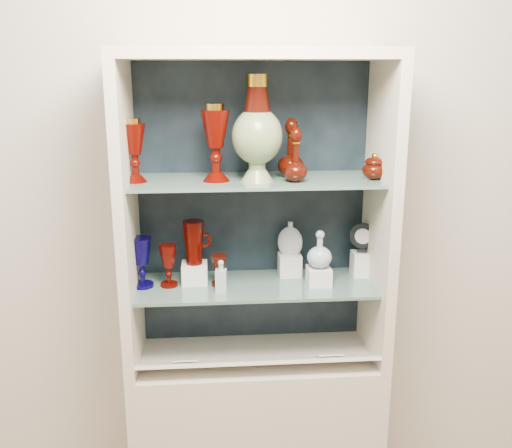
{
  "coord_description": "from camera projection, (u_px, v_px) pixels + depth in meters",
  "views": [
    {
      "loc": [
        -0.17,
        -0.55,
        1.87
      ],
      "look_at": [
        0.0,
        1.53,
        1.3
      ],
      "focal_mm": 40.0,
      "sensor_mm": 36.0,
      "label": 1
    }
  ],
  "objects": [
    {
      "name": "wall_back",
      "position": [
        252.0,
        187.0,
        2.35
      ],
      "size": [
        3.5,
        0.02,
        2.8
      ],
      "primitive_type": "cube",
      "color": "beige",
      "rests_on": "ground"
    },
    {
      "name": "cabinet_base",
      "position": [
        256.0,
        435.0,
        2.41
      ],
      "size": [
        1.0,
        0.4,
        0.75
      ],
      "primitive_type": "cube",
      "color": "beige",
      "rests_on": "ground"
    },
    {
      "name": "cabinet_back_panel",
      "position": [
        252.0,
        206.0,
        2.34
      ],
      "size": [
        0.98,
        0.02,
        1.15
      ],
      "primitive_type": "cube",
      "color": "black",
      "rests_on": "cabinet_base"
    },
    {
      "name": "cabinet_side_left",
      "position": [
        128.0,
        220.0,
        2.12
      ],
      "size": [
        0.04,
        0.4,
        1.15
      ],
      "primitive_type": "cube",
      "color": "beige",
      "rests_on": "cabinet_base"
    },
    {
      "name": "cabinet_side_right",
      "position": [
        380.0,
        215.0,
        2.19
      ],
      "size": [
        0.04,
        0.4,
        1.15
      ],
      "primitive_type": "cube",
      "color": "beige",
      "rests_on": "cabinet_base"
    },
    {
      "name": "cabinet_top_cap",
      "position": [
        256.0,
        54.0,
        2.0
      ],
      "size": [
        1.0,
        0.4,
        0.04
      ],
      "primitive_type": "cube",
      "color": "beige",
      "rests_on": "cabinet_side_left"
    },
    {
      "name": "shelf_lower",
      "position": [
        256.0,
        285.0,
        2.25
      ],
      "size": [
        0.92,
        0.34,
        0.01
      ],
      "primitive_type": "cube",
      "color": "slate",
      "rests_on": "cabinet_side_left"
    },
    {
      "name": "shelf_upper",
      "position": [
        256.0,
        181.0,
        2.14
      ],
      "size": [
        0.92,
        0.34,
        0.01
      ],
      "primitive_type": "cube",
      "color": "slate",
      "rests_on": "cabinet_side_left"
    },
    {
      "name": "label_ledge",
      "position": [
        258.0,
        362.0,
        2.19
      ],
      "size": [
        0.92,
        0.17,
        0.09
      ],
      "primitive_type": "cube",
      "rotation": [
        -0.44,
        0.0,
        0.0
      ],
      "color": "beige",
      "rests_on": "cabinet_base"
    },
    {
      "name": "label_card_0",
      "position": [
        186.0,
        361.0,
        2.17
      ],
      "size": [
        0.1,
        0.06,
        0.03
      ],
      "primitive_type": "cube",
      "rotation": [
        -0.44,
        0.0,
        0.0
      ],
      "color": "white",
      "rests_on": "label_ledge"
    },
    {
      "name": "label_card_1",
      "position": [
        330.0,
        355.0,
        2.21
      ],
      "size": [
        0.1,
        0.06,
        0.03
      ],
      "primitive_type": "cube",
      "rotation": [
        -0.44,
        0.0,
        0.0
      ],
      "color": "white",
      "rests_on": "label_ledge"
    },
    {
      "name": "pedestal_lamp_left",
      "position": [
        134.0,
        151.0,
        2.05
      ],
      "size": [
        0.11,
        0.11,
        0.23
      ],
      "primitive_type": null,
      "rotation": [
        0.0,
        0.0,
        -0.32
      ],
      "color": "#4A0500",
      "rests_on": "shelf_upper"
    },
    {
      "name": "pedestal_lamp_right",
      "position": [
        216.0,
        143.0,
        2.07
      ],
      "size": [
        0.14,
        0.14,
        0.28
      ],
      "primitive_type": null,
      "rotation": [
        0.0,
        0.0,
        0.39
      ],
      "color": "#4A0500",
      "rests_on": "shelf_upper"
    },
    {
      "name": "enamel_urn",
      "position": [
        257.0,
        129.0,
        2.05
      ],
      "size": [
        0.19,
        0.19,
        0.38
      ],
      "primitive_type": null,
      "rotation": [
        0.0,
        0.0,
        -0.01
      ],
      "color": "#0E421E",
      "rests_on": "shelf_upper"
    },
    {
      "name": "ruby_decanter_a",
      "position": [
        296.0,
        152.0,
        2.05
      ],
      "size": [
        0.1,
        0.1,
        0.22
      ],
      "primitive_type": null,
      "rotation": [
        0.0,
        0.0,
        -0.11
      ],
      "color": "#3B0C04",
      "rests_on": "shelf_upper"
    },
    {
      "name": "ruby_decanter_b",
      "position": [
        291.0,
        146.0,
        2.15
      ],
      "size": [
        0.13,
        0.13,
        0.24
      ],
      "primitive_type": null,
      "rotation": [
        0.0,
        0.0,
        0.38
      ],
      "color": "#3B0C04",
      "rests_on": "shelf_upper"
    },
    {
      "name": "lidded_bowl",
      "position": [
        374.0,
        166.0,
        2.12
      ],
      "size": [
        0.09,
        0.09,
        0.1
      ],
      "primitive_type": null,
      "rotation": [
        0.0,
        0.0,
        -0.01
      ],
      "color": "#3B0C04",
      "rests_on": "shelf_upper"
    },
    {
      "name": "cobalt_goblet",
      "position": [
        142.0,
        262.0,
        2.19
      ],
      "size": [
        0.11,
        0.11,
        0.2
      ],
      "primitive_type": null,
      "rotation": [
        0.0,
        0.0,
        0.33
      ],
      "color": "#06013C",
      "rests_on": "shelf_lower"
    },
    {
      "name": "ruby_goblet_tall",
      "position": [
        168.0,
        266.0,
        2.21
      ],
      "size": [
        0.08,
        0.08,
        0.17
      ],
      "primitive_type": null,
      "rotation": [
        0.0,
        0.0,
        -0.19
      ],
      "color": "#4A0500",
      "rests_on": "shelf_lower"
    },
    {
      "name": "ruby_goblet_small",
      "position": [
        219.0,
        270.0,
        2.22
      ],
      "size": [
        0.08,
        0.08,
        0.12
      ],
      "primitive_type": null,
      "rotation": [
        0.0,
        0.0,
        -0.35
      ],
      "color": "#3B0C04",
      "rests_on": "shelf_lower"
    },
    {
      "name": "riser_ruby_pitcher",
      "position": [
        195.0,
        273.0,
        2.25
      ],
      "size": [
        0.1,
        0.1,
        0.08
      ],
      "primitive_type": "cube",
      "color": "silver",
      "rests_on": "shelf_lower"
    },
    {
      "name": "ruby_pitcher",
      "position": [
        194.0,
        243.0,
        2.22
      ],
      "size": [
        0.13,
        0.08,
        0.17
      ],
      "primitive_type": null,
      "rotation": [
        0.0,
        0.0,
        -0.01
      ],
      "color": "#4A0500",
      "rests_on": "riser_ruby_pitcher"
    },
    {
      "name": "clear_square_bottle",
      "position": [
        221.0,
        275.0,
        2.16
      ],
      "size": [
        0.05,
        0.05,
        0.12
      ],
      "primitive_type": null,
      "rotation": [
        0.0,
        0.0,
        -0.1
      ],
      "color": "#9EB3B9",
      "rests_on": "shelf_lower"
    },
    {
      "name": "riser_flat_flask",
      "position": [
        290.0,
        265.0,
        2.33
      ],
      "size": [
        0.09,
        0.09,
        0.09
      ],
      "primitive_type": "cube",
      "color": "silver",
      "rests_on": "shelf_lower"
    },
    {
      "name": "flat_flask",
      "position": [
        290.0,
        238.0,
        2.3
      ],
      "size": [
        0.11,
        0.07,
        0.14
      ],
      "primitive_type": null,
      "rotation": [
        0.0,
        0.0,
        -0.26
      ],
      "color": "#A8B0BB",
      "rests_on": "riser_flat_flask"
    },
    {
      "name": "riser_clear_round_decanter",
      "position": [
        319.0,
        276.0,
        2.23
      ],
      "size": [
        0.09,
        0.09,
        0.07
      ],
      "primitive_type": "cube",
      "color": "silver",
      "rests_on": "shelf_lower"
    },
    {
      "name": "clear_round_decanter",
      "position": [
        320.0,
        250.0,
        2.2
      ],
      "size": [
        0.13,
        0.13,
        0.14
      ],
      "primitive_type": null,
      "rotation": [
        0.0,
        0.0,
        0.4
      ],
      "color": "#9EB3B9",
      "rests_on": "riser_clear_round_decanter"
    },
    {
      "name": "riser_cameo_medallion",
      "position": [
        361.0,
        264.0,
        2.33
      ],
      "size": [
        0.08,
        0.08,
        0.1
      ],
      "primitive_type": "cube",
      "color": "silver",
      "rests_on": "shelf_lower"
    },
    {
      "name": "cameo_medallion",
      "position": [
        363.0,
        237.0,
        2.3
      ],
      "size": [
        0.11,
        0.07,
        0.13
      ],
      "primitive_type": null,
      "rotation": [
        0.0,
        0.0,
        -0.31
      ],
      "color": "black",
      "rests_on": "riser_cameo_medallion"
    }
  ]
}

